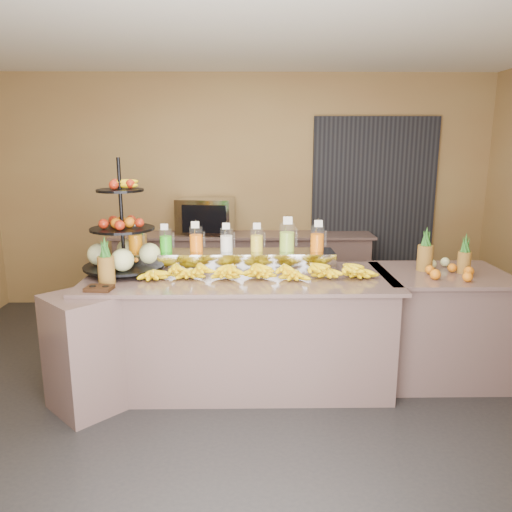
{
  "coord_description": "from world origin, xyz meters",
  "views": [
    {
      "loc": [
        0.08,
        -3.62,
        1.99
      ],
      "look_at": [
        0.13,
        0.3,
        1.1
      ],
      "focal_mm": 35.0,
      "sensor_mm": 36.0,
      "label": 1
    }
  ],
  "objects_px": {
    "pitcher_tray": "(227,260)",
    "oven_warmer": "(206,216)",
    "banana_heap": "(259,268)",
    "condiment_caddy": "(99,288)",
    "fruit_stand": "(129,244)",
    "right_fruit_pile": "(446,266)"
  },
  "relations": [
    {
      "from": "fruit_stand",
      "to": "condiment_caddy",
      "type": "height_order",
      "value": "fruit_stand"
    },
    {
      "from": "pitcher_tray",
      "to": "fruit_stand",
      "type": "xyz_separation_m",
      "value": [
        -0.81,
        -0.12,
        0.16
      ]
    },
    {
      "from": "pitcher_tray",
      "to": "banana_heap",
      "type": "relative_size",
      "value": 0.96
    },
    {
      "from": "condiment_caddy",
      "to": "pitcher_tray",
      "type": "bearing_deg",
      "value": 35.55
    },
    {
      "from": "pitcher_tray",
      "to": "right_fruit_pile",
      "type": "relative_size",
      "value": 4.51
    },
    {
      "from": "banana_heap",
      "to": "right_fruit_pile",
      "type": "bearing_deg",
      "value": 2.85
    },
    {
      "from": "banana_heap",
      "to": "oven_warmer",
      "type": "distance_m",
      "value": 2.07
    },
    {
      "from": "pitcher_tray",
      "to": "right_fruit_pile",
      "type": "xyz_separation_m",
      "value": [
        1.82,
        -0.24,
        -0.01
      ]
    },
    {
      "from": "fruit_stand",
      "to": "right_fruit_pile",
      "type": "distance_m",
      "value": 2.63
    },
    {
      "from": "banana_heap",
      "to": "right_fruit_pile",
      "type": "relative_size",
      "value": 4.7
    },
    {
      "from": "pitcher_tray",
      "to": "oven_warmer",
      "type": "distance_m",
      "value": 1.71
    },
    {
      "from": "banana_heap",
      "to": "oven_warmer",
      "type": "relative_size",
      "value": 3.02
    },
    {
      "from": "right_fruit_pile",
      "to": "oven_warmer",
      "type": "distance_m",
      "value": 2.87
    },
    {
      "from": "right_fruit_pile",
      "to": "oven_warmer",
      "type": "bearing_deg",
      "value": 138.26
    },
    {
      "from": "pitcher_tray",
      "to": "oven_warmer",
      "type": "bearing_deg",
      "value": 100.82
    },
    {
      "from": "fruit_stand",
      "to": "pitcher_tray",
      "type": "bearing_deg",
      "value": 23.71
    },
    {
      "from": "banana_heap",
      "to": "right_fruit_pile",
      "type": "height_order",
      "value": "right_fruit_pile"
    },
    {
      "from": "pitcher_tray",
      "to": "fruit_stand",
      "type": "height_order",
      "value": "fruit_stand"
    },
    {
      "from": "banana_heap",
      "to": "condiment_caddy",
      "type": "distance_m",
      "value": 1.23
    },
    {
      "from": "condiment_caddy",
      "to": "oven_warmer",
      "type": "distance_m",
      "value": 2.41
    },
    {
      "from": "fruit_stand",
      "to": "condiment_caddy",
      "type": "bearing_deg",
      "value": -86.34
    },
    {
      "from": "pitcher_tray",
      "to": "right_fruit_pile",
      "type": "bearing_deg",
      "value": -7.42
    }
  ]
}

